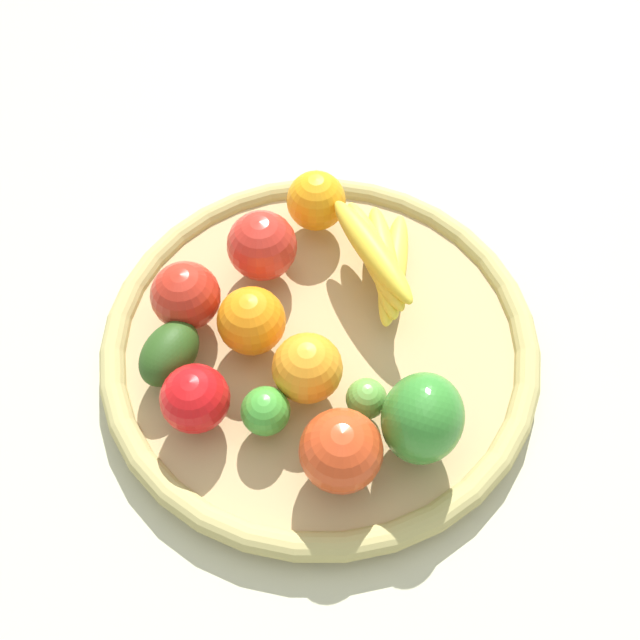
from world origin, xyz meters
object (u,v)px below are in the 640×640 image
Objects in this scene: apple_2 at (186,296)px; orange_2 at (316,201)px; banana_bunch at (381,258)px; lime_1 at (366,399)px; apple_0 at (195,399)px; lime_0 at (266,411)px; orange_0 at (251,321)px; avocado at (169,353)px; bell_pepper at (422,418)px; orange_1 at (307,368)px; apple_3 at (341,451)px; apple_1 at (262,246)px.

apple_2 is 1.05× the size of orange_2.
banana_bunch is 0.11m from orange_2.
lime_1 is 0.22m from apple_2.
apple_0 reaches higher than lime_0.
orange_0 is 0.09m from avocado.
apple_2 is (0.13, 0.17, 0.00)m from banana_bunch.
orange_0 is 0.20m from bell_pepper.
apple_2 is (0.15, 0.02, 0.00)m from orange_1.
banana_bunch is 2.15× the size of apple_2.
apple_2 is at bearing -60.45° from avocado.
apple_3 is (-0.11, 0.20, 0.00)m from banana_bunch.
orange_0 reaches higher than lime_1.
apple_0 is at bearing 101.99° from bell_pepper.
orange_0 is (0.14, 0.01, 0.02)m from lime_1.
orange_0 is (-0.07, -0.02, -0.00)m from apple_2.
lime_1 is 0.06m from orange_1.
banana_bunch is 2.21× the size of orange_0.
apple_2 is 0.19m from orange_2.
apple_1 is 0.10m from apple_2.
orange_0 is 1.02× the size of orange_2.
apple_0 reaches higher than avocado.
lime_1 is 0.07m from apple_3.
apple_1 is 1.02× the size of avocado.
apple_3 reaches higher than lime_0.
apple_2 is 0.27m from bell_pepper.
lime_0 is 0.51× the size of bell_pepper.
lime_1 is 0.25m from orange_2.
apple_1 is 0.26m from bell_pepper.
apple_1 reaches higher than orange_2.
apple_0 is at bearing 56.24° from orange_1.
orange_1 is at bearing 127.40° from orange_2.
apple_0 is at bearing 140.07° from apple_2.
apple_2 is at bearing 5.72° from orange_1.
apple_2 is 1.03× the size of orange_0.
apple_1 reaches higher than apple_2.
apple_0 is 0.28m from orange_2.
lime_0 is at bearing 95.96° from banana_bunch.
apple_1 is at bearing -31.84° from orange_1.
lime_1 is at bearing 160.98° from apple_1.
apple_3 reaches higher than orange_0.
apple_1 is at bearing -31.42° from apple_3.
avocado is (0.04, 0.08, -0.01)m from orange_0.
orange_0 is at bearing -4.18° from orange_1.
banana_bunch is at bearing -146.42° from apple_1.
lime_0 is at bearing 85.13° from orange_1.
apple_1 is 0.10m from orange_0.
apple_2 is (0.09, -0.08, 0.00)m from apple_0.
banana_bunch reaches higher than lime_0.
lime_1 is at bearing 122.03° from banana_bunch.
apple_2 reaches higher than avocado.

